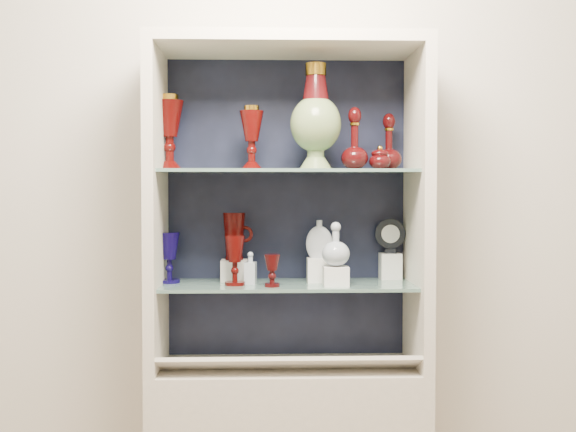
{
  "coord_description": "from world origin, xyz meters",
  "views": [
    {
      "loc": [
        -0.09,
        -1.11,
        1.39
      ],
      "look_at": [
        0.0,
        1.53,
        1.3
      ],
      "focal_mm": 45.0,
      "sensor_mm": 36.0,
      "label": 1
    }
  ],
  "objects_px": {
    "lidded_bowl": "(380,157)",
    "ruby_goblet_small": "(272,271)",
    "cameo_medallion": "(390,235)",
    "clear_round_decanter": "(336,245)",
    "ruby_goblet_tall": "(235,260)",
    "clear_square_bottle": "(250,268)",
    "flat_flask": "(319,238)",
    "pedestal_lamp_left": "(170,132)",
    "pedestal_lamp_right": "(252,138)",
    "ruby_decanter_a": "(355,135)",
    "enamel_urn": "(316,117)",
    "cobalt_goblet": "(169,258)",
    "ruby_decanter_b": "(389,140)",
    "ruby_pitcher": "(234,236)"
  },
  "relations": [
    {
      "from": "lidded_bowl",
      "to": "clear_round_decanter",
      "type": "relative_size",
      "value": 0.6
    },
    {
      "from": "clear_square_bottle",
      "to": "flat_flask",
      "type": "distance_m",
      "value": 0.28
    },
    {
      "from": "ruby_goblet_tall",
      "to": "cameo_medallion",
      "type": "relative_size",
      "value": 1.3
    },
    {
      "from": "ruby_decanter_b",
      "to": "clear_round_decanter",
      "type": "bearing_deg",
      "value": -146.61
    },
    {
      "from": "enamel_urn",
      "to": "ruby_pitcher",
      "type": "bearing_deg",
      "value": 156.96
    },
    {
      "from": "pedestal_lamp_left",
      "to": "ruby_decanter_b",
      "type": "height_order",
      "value": "pedestal_lamp_left"
    },
    {
      "from": "clear_round_decanter",
      "to": "ruby_goblet_tall",
      "type": "bearing_deg",
      "value": 175.57
    },
    {
      "from": "pedestal_lamp_left",
      "to": "clear_square_bottle",
      "type": "distance_m",
      "value": 0.59
    },
    {
      "from": "enamel_urn",
      "to": "cobalt_goblet",
      "type": "relative_size",
      "value": 2.02
    },
    {
      "from": "ruby_decanter_a",
      "to": "ruby_goblet_small",
      "type": "distance_m",
      "value": 0.58
    },
    {
      "from": "pedestal_lamp_left",
      "to": "ruby_goblet_small",
      "type": "relative_size",
      "value": 2.43
    },
    {
      "from": "enamel_urn",
      "to": "flat_flask",
      "type": "distance_m",
      "value": 0.45
    },
    {
      "from": "ruby_decanter_b",
      "to": "ruby_goblet_tall",
      "type": "height_order",
      "value": "ruby_decanter_b"
    },
    {
      "from": "ruby_goblet_small",
      "to": "flat_flask",
      "type": "distance_m",
      "value": 0.24
    },
    {
      "from": "pedestal_lamp_right",
      "to": "flat_flask",
      "type": "height_order",
      "value": "pedestal_lamp_right"
    },
    {
      "from": "enamel_urn",
      "to": "ruby_goblet_tall",
      "type": "height_order",
      "value": "enamel_urn"
    },
    {
      "from": "pedestal_lamp_right",
      "to": "ruby_decanter_b",
      "type": "distance_m",
      "value": 0.53
    },
    {
      "from": "ruby_goblet_tall",
      "to": "cameo_medallion",
      "type": "bearing_deg",
      "value": 15.33
    },
    {
      "from": "pedestal_lamp_right",
      "to": "clear_square_bottle",
      "type": "relative_size",
      "value": 1.94
    },
    {
      "from": "pedestal_lamp_left",
      "to": "clear_square_bottle",
      "type": "bearing_deg",
      "value": -13.66
    },
    {
      "from": "ruby_decanter_a",
      "to": "clear_round_decanter",
      "type": "distance_m",
      "value": 0.41
    },
    {
      "from": "pedestal_lamp_right",
      "to": "cameo_medallion",
      "type": "distance_m",
      "value": 0.66
    },
    {
      "from": "ruby_decanter_a",
      "to": "ruby_goblet_small",
      "type": "height_order",
      "value": "ruby_decanter_a"
    },
    {
      "from": "ruby_decanter_a",
      "to": "cameo_medallion",
      "type": "height_order",
      "value": "ruby_decanter_a"
    },
    {
      "from": "clear_round_decanter",
      "to": "cameo_medallion",
      "type": "relative_size",
      "value": 1.1
    },
    {
      "from": "ruby_goblet_tall",
      "to": "clear_round_decanter",
      "type": "bearing_deg",
      "value": -4.43
    },
    {
      "from": "enamel_urn",
      "to": "clear_round_decanter",
      "type": "xyz_separation_m",
      "value": [
        0.07,
        -0.02,
        -0.46
      ]
    },
    {
      "from": "clear_square_bottle",
      "to": "flat_flask",
      "type": "xyz_separation_m",
      "value": [
        0.26,
        0.05,
        0.1
      ]
    },
    {
      "from": "ruby_goblet_small",
      "to": "pedestal_lamp_right",
      "type": "bearing_deg",
      "value": 135.58
    },
    {
      "from": "cobalt_goblet",
      "to": "cameo_medallion",
      "type": "height_order",
      "value": "cameo_medallion"
    },
    {
      "from": "pedestal_lamp_right",
      "to": "ruby_goblet_small",
      "type": "bearing_deg",
      "value": -44.42
    },
    {
      "from": "pedestal_lamp_right",
      "to": "ruby_decanter_a",
      "type": "relative_size",
      "value": 0.9
    },
    {
      "from": "ruby_decanter_a",
      "to": "ruby_goblet_tall",
      "type": "xyz_separation_m",
      "value": [
        -0.44,
        -0.02,
        -0.46
      ]
    },
    {
      "from": "clear_round_decanter",
      "to": "cameo_medallion",
      "type": "distance_m",
      "value": 0.3
    },
    {
      "from": "lidded_bowl",
      "to": "clear_round_decanter",
      "type": "distance_m",
      "value": 0.37
    },
    {
      "from": "enamel_urn",
      "to": "ruby_decanter_a",
      "type": "distance_m",
      "value": 0.16
    },
    {
      "from": "cobalt_goblet",
      "to": "ruby_goblet_tall",
      "type": "relative_size",
      "value": 1.05
    },
    {
      "from": "pedestal_lamp_left",
      "to": "enamel_urn",
      "type": "xyz_separation_m",
      "value": [
        0.54,
        -0.11,
        0.05
      ]
    },
    {
      "from": "cameo_medallion",
      "to": "clear_round_decanter",
      "type": "bearing_deg",
      "value": -135.38
    },
    {
      "from": "enamel_urn",
      "to": "cameo_medallion",
      "type": "relative_size",
      "value": 2.74
    },
    {
      "from": "pedestal_lamp_left",
      "to": "cobalt_goblet",
      "type": "bearing_deg",
      "value": -90.0
    },
    {
      "from": "lidded_bowl",
      "to": "ruby_goblet_small",
      "type": "distance_m",
      "value": 0.57
    },
    {
      "from": "pedestal_lamp_left",
      "to": "ruby_decanter_b",
      "type": "bearing_deg",
      "value": 0.78
    },
    {
      "from": "enamel_urn",
      "to": "pedestal_lamp_left",
      "type": "bearing_deg",
      "value": 168.84
    },
    {
      "from": "pedestal_lamp_left",
      "to": "lidded_bowl",
      "type": "bearing_deg",
      "value": -5.16
    },
    {
      "from": "flat_flask",
      "to": "clear_round_decanter",
      "type": "bearing_deg",
      "value": -44.07
    },
    {
      "from": "clear_round_decanter",
      "to": "clear_square_bottle",
      "type": "bearing_deg",
      "value": 169.52
    },
    {
      "from": "ruby_goblet_small",
      "to": "cameo_medallion",
      "type": "height_order",
      "value": "cameo_medallion"
    },
    {
      "from": "lidded_bowl",
      "to": "clear_square_bottle",
      "type": "bearing_deg",
      "value": -179.62
    },
    {
      "from": "enamel_urn",
      "to": "flat_flask",
      "type": "relative_size",
      "value": 2.58
    }
  ]
}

